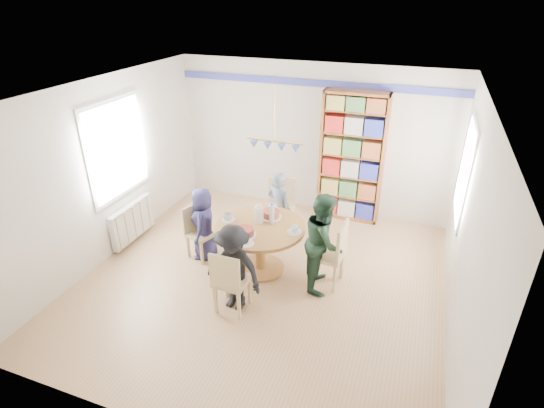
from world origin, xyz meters
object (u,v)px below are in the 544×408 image
at_px(chair_near, 229,280).
at_px(person_far, 279,207).
at_px(chair_left, 198,229).
at_px(bookshelf, 352,159).
at_px(chair_right, 333,251).
at_px(chair_far, 281,206).
at_px(person_right, 324,242).
at_px(person_near, 234,268).
at_px(dining_table, 261,237).
at_px(person_left, 204,224).
at_px(radiator, 133,221).

relative_size(chair_near, person_far, 0.75).
bearing_deg(chair_left, bookshelf, 46.73).
bearing_deg(chair_right, chair_near, -136.64).
height_order(chair_left, chair_far, chair_far).
distance_m(person_right, person_near, 1.29).
relative_size(person_far, person_near, 1.00).
height_order(person_right, person_far, person_right).
bearing_deg(chair_right, person_near, -139.53).
relative_size(dining_table, person_left, 1.12).
relative_size(chair_right, chair_far, 0.96).
relative_size(chair_right, person_far, 0.80).
height_order(dining_table, person_right, person_right).
bearing_deg(person_right, chair_far, 33.93).
height_order(radiator, chair_far, chair_far).
bearing_deg(chair_far, person_left, -132.39).
bearing_deg(chair_near, person_left, 131.20).
distance_m(chair_right, person_near, 1.42).
distance_m(person_left, bookshelf, 2.81).
bearing_deg(person_right, chair_left, 79.50).
xyz_separation_m(chair_left, chair_far, (1.02, 1.00, 0.10)).
distance_m(person_right, person_far, 1.33).
relative_size(chair_right, person_near, 0.80).
bearing_deg(chair_left, person_far, 39.42).
distance_m(radiator, chair_right, 3.37).
bearing_deg(dining_table, chair_far, 92.17).
relative_size(dining_table, chair_far, 1.26).
xyz_separation_m(chair_far, bookshelf, (0.93, 1.06, 0.57)).
bearing_deg(person_far, chair_left, 57.86).
bearing_deg(person_left, chair_right, 74.97).
bearing_deg(person_left, dining_table, 73.11).
xyz_separation_m(chair_right, person_near, (-1.08, -0.92, 0.07)).
bearing_deg(person_far, chair_near, 108.26).
bearing_deg(bookshelf, person_right, -88.52).
bearing_deg(radiator, bookshelf, 32.67).
height_order(radiator, person_far, person_far).
bearing_deg(chair_near, bookshelf, 73.57).
xyz_separation_m(person_left, person_far, (0.92, 0.84, 0.03)).
relative_size(person_right, person_far, 1.15).
bearing_deg(chair_near, person_near, 82.77).
xyz_separation_m(person_left, bookshelf, (1.83, 2.06, 0.55)).
bearing_deg(person_near, person_far, 100.23).
bearing_deg(chair_left, dining_table, -1.48).
bearing_deg(person_left, person_far, 117.65).
relative_size(radiator, chair_left, 1.17).
bearing_deg(person_right, person_far, 37.88).
height_order(chair_right, chair_far, chair_far).
bearing_deg(person_far, person_right, 155.00).
xyz_separation_m(chair_right, bookshelf, (-0.18, 2.07, 0.59)).
relative_size(chair_right, chair_near, 1.07).
height_order(person_right, person_near, person_right).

